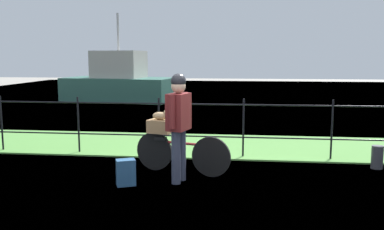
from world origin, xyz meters
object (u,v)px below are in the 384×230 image
(wooden_crate, at_px, (160,126))
(backpack_on_paving, at_px, (126,172))
(terrier_dog, at_px, (162,115))
(moored_boat_near, at_px, (119,83))
(mooring_bollard, at_px, (377,157))
(cyclist_person, at_px, (179,118))
(bicycle_main, at_px, (181,153))

(wooden_crate, height_order, backpack_on_paving, wooden_crate)
(terrier_dog, distance_m, moored_boat_near, 11.57)
(wooden_crate, distance_m, backpack_on_paving, 1.09)
(moored_boat_near, bearing_deg, terrier_dog, -69.88)
(mooring_bollard, bearing_deg, wooden_crate, -171.26)
(wooden_crate, bearing_deg, cyclist_person, -55.76)
(wooden_crate, height_order, moored_boat_near, moored_boat_near)
(cyclist_person, xyz_separation_m, mooring_bollard, (3.31, 1.16, -0.80))
(wooden_crate, height_order, terrier_dog, terrier_dog)
(bicycle_main, distance_m, cyclist_person, 0.81)
(bicycle_main, distance_m, moored_boat_near, 11.79)
(wooden_crate, bearing_deg, moored_boat_near, 110.02)
(wooden_crate, relative_size, cyclist_person, 0.23)
(bicycle_main, distance_m, mooring_bollard, 3.42)
(wooden_crate, bearing_deg, terrier_dog, -16.30)
(backpack_on_paving, bearing_deg, bicycle_main, -157.72)
(cyclist_person, bearing_deg, terrier_dog, 122.93)
(wooden_crate, height_order, cyclist_person, cyclist_person)
(bicycle_main, bearing_deg, moored_boat_near, 111.50)
(cyclist_person, relative_size, backpack_on_paving, 4.21)
(moored_boat_near, bearing_deg, backpack_on_paving, -72.98)
(bicycle_main, bearing_deg, cyclist_person, -85.75)
(cyclist_person, bearing_deg, wooden_crate, 124.24)
(cyclist_person, bearing_deg, bicycle_main, 94.25)
(bicycle_main, xyz_separation_m, mooring_bollard, (3.35, 0.68, -0.15))
(wooden_crate, distance_m, cyclist_person, 0.75)
(bicycle_main, relative_size, mooring_bollard, 4.07)
(terrier_dog, xyz_separation_m, cyclist_person, (0.37, -0.58, 0.05))
(backpack_on_paving, bearing_deg, moored_boat_near, -96.31)
(cyclist_person, height_order, backpack_on_paving, cyclist_person)
(wooden_crate, relative_size, backpack_on_paving, 0.97)
(backpack_on_paving, bearing_deg, mooring_bollard, 175.93)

